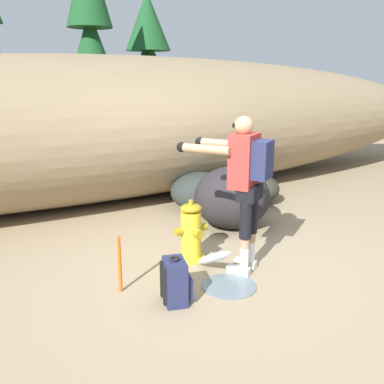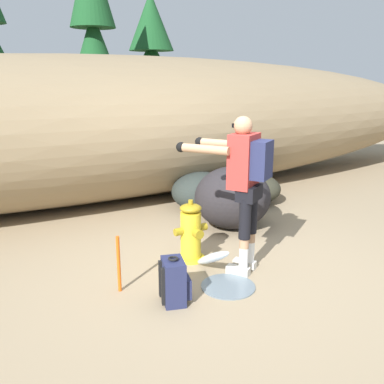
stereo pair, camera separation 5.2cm
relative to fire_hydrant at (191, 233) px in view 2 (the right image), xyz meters
The scene contains 12 objects.
ground_plane 0.59m from the fire_hydrant, 54.87° to the right, with size 56.00×56.00×0.04m, color #998466.
dirt_embankment 3.33m from the fire_hydrant, 85.14° to the left, with size 17.40×3.20×2.51m, color #897556.
fire_hydrant is the anchor object (origin of this frame).
hydrant_water_jet 0.63m from the fire_hydrant, 90.00° to the right, with size 0.57×0.93×0.44m.
utility_worker 1.00m from the fire_hydrant, 57.80° to the right, with size 0.85×1.03×1.74m.
spare_backpack 1.01m from the fire_hydrant, 128.98° to the right, with size 0.34×0.34×0.47m.
boulder_large 2.62m from the fire_hydrant, 35.94° to the left, with size 0.97×0.77×0.54m, color #2E2D22.
boulder_mid 1.32m from the fire_hydrant, 32.88° to the left, with size 1.12×1.07×0.90m, color #252225.
boulder_small 2.01m from the fire_hydrant, 55.18° to the left, with size 0.96×1.01×0.63m, color #282F2C.
pine_tree_center 9.36m from the fire_hydrant, 79.07° to the left, with size 2.05×2.05×6.01m.
pine_tree_right 11.73m from the fire_hydrant, 67.52° to the left, with size 2.51×2.51×5.09m.
survey_stake 1.06m from the fire_hydrant, 163.17° to the right, with size 0.04×0.04×0.60m, color #E55914.
Camera 2 is at (-2.59, -3.68, 2.12)m, focal length 39.27 mm.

